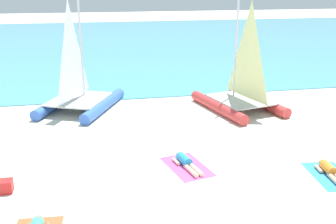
# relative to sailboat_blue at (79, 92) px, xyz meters

# --- Properties ---
(ground_plane) EXTENTS (120.00, 120.00, 0.00)m
(ground_plane) POSITION_rel_sailboat_blue_xyz_m (3.12, 0.37, -0.82)
(ground_plane) COLOR silver
(ocean_water) EXTENTS (120.00, 40.00, 0.05)m
(ocean_water) POSITION_rel_sailboat_blue_xyz_m (3.12, 21.13, -0.80)
(ocean_water) COLOR #4C9EB7
(ocean_water) RESTS_ON ground
(sailboat_blue) EXTENTS (4.24, 4.98, 5.53)m
(sailboat_blue) POSITION_rel_sailboat_blue_xyz_m (0.00, 0.00, 0.00)
(sailboat_blue) COLOR blue
(sailboat_blue) RESTS_ON ground
(sailboat_red) EXTENTS (3.52, 4.65, 5.44)m
(sailboat_red) POSITION_rel_sailboat_blue_xyz_m (7.15, -1.50, -0.01)
(sailboat_red) COLOR #CC3838
(sailboat_red) RESTS_ON ground
(towel_middle) EXTENTS (1.47, 2.09, 0.01)m
(towel_middle) POSITION_rel_sailboat_blue_xyz_m (3.32, -6.79, -0.82)
(towel_middle) COLOR #D84C99
(towel_middle) RESTS_ON ground
(sunbather_middle) EXTENTS (0.72, 1.56, 0.30)m
(sunbather_middle) POSITION_rel_sailboat_blue_xyz_m (3.30, -6.72, -0.69)
(sunbather_middle) COLOR #268CCC
(sunbather_middle) RESTS_ON towel_middle
(towel_right) EXTENTS (1.31, 2.01, 0.01)m
(towel_right) POSITION_rel_sailboat_blue_xyz_m (7.42, -8.28, -0.82)
(towel_right) COLOR #338CD8
(towel_right) RESTS_ON ground
(sunbather_right) EXTENTS (0.59, 1.57, 0.30)m
(sunbather_right) POSITION_rel_sailboat_blue_xyz_m (7.42, -8.22, -0.69)
(sunbather_right) COLOR orange
(sunbather_right) RESTS_ON towel_right
(cooler_box) EXTENTS (0.50, 0.36, 0.36)m
(cooler_box) POSITION_rel_sailboat_blue_xyz_m (-2.08, -7.32, -0.64)
(cooler_box) COLOR red
(cooler_box) RESTS_ON ground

